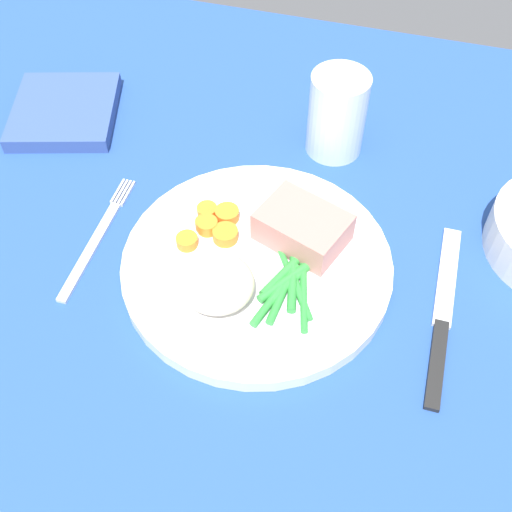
{
  "coord_description": "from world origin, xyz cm",
  "views": [
    {
      "loc": [
        13.79,
        -35.98,
        51.86
      ],
      "look_at": [
        3.72,
        -0.3,
        4.6
      ],
      "focal_mm": 44.47,
      "sensor_mm": 36.0,
      "label": 1
    }
  ],
  "objects_px": {
    "fork": "(98,237)",
    "napkin": "(65,111)",
    "meat_portion": "(303,227)",
    "dinner_plate": "(256,267)",
    "water_glass": "(336,119)",
    "knife": "(442,316)"
  },
  "relations": [
    {
      "from": "dinner_plate",
      "to": "knife",
      "type": "relative_size",
      "value": 1.28
    },
    {
      "from": "fork",
      "to": "meat_portion",
      "type": "bearing_deg",
      "value": 11.48
    },
    {
      "from": "fork",
      "to": "knife",
      "type": "bearing_deg",
      "value": -0.76
    },
    {
      "from": "fork",
      "to": "napkin",
      "type": "xyz_separation_m",
      "value": [
        -0.12,
        0.17,
        0.01
      ]
    },
    {
      "from": "dinner_plate",
      "to": "meat_portion",
      "type": "distance_m",
      "value": 0.06
    },
    {
      "from": "dinner_plate",
      "to": "knife",
      "type": "bearing_deg",
      "value": -0.9
    },
    {
      "from": "napkin",
      "to": "dinner_plate",
      "type": "bearing_deg",
      "value": -29.82
    },
    {
      "from": "water_glass",
      "to": "fork",
      "type": "bearing_deg",
      "value": -135.54
    },
    {
      "from": "knife",
      "to": "water_glass",
      "type": "relative_size",
      "value": 2.13
    },
    {
      "from": "dinner_plate",
      "to": "knife",
      "type": "xyz_separation_m",
      "value": [
        0.18,
        -0.0,
        -0.01
      ]
    },
    {
      "from": "fork",
      "to": "water_glass",
      "type": "xyz_separation_m",
      "value": [
        0.2,
        0.2,
        0.04
      ]
    },
    {
      "from": "fork",
      "to": "water_glass",
      "type": "height_order",
      "value": "water_glass"
    },
    {
      "from": "dinner_plate",
      "to": "napkin",
      "type": "height_order",
      "value": "napkin"
    },
    {
      "from": "knife",
      "to": "water_glass",
      "type": "height_order",
      "value": "water_glass"
    },
    {
      "from": "napkin",
      "to": "water_glass",
      "type": "bearing_deg",
      "value": 6.13
    },
    {
      "from": "meat_portion",
      "to": "napkin",
      "type": "xyz_separation_m",
      "value": [
        -0.32,
        0.12,
        -0.02
      ]
    },
    {
      "from": "knife",
      "to": "dinner_plate",
      "type": "bearing_deg",
      "value": -178.3
    },
    {
      "from": "napkin",
      "to": "fork",
      "type": "bearing_deg",
      "value": -54.73
    },
    {
      "from": "dinner_plate",
      "to": "fork",
      "type": "distance_m",
      "value": 0.17
    },
    {
      "from": "meat_portion",
      "to": "napkin",
      "type": "bearing_deg",
      "value": 159.15
    },
    {
      "from": "dinner_plate",
      "to": "water_glass",
      "type": "relative_size",
      "value": 2.72
    },
    {
      "from": "meat_portion",
      "to": "fork",
      "type": "distance_m",
      "value": 0.21
    }
  ]
}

